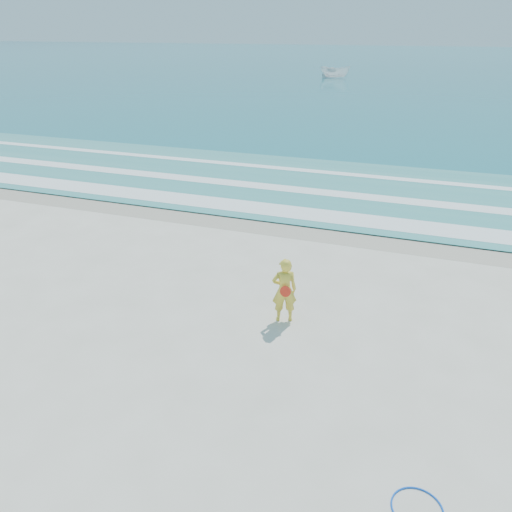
% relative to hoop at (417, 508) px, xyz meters
% --- Properties ---
extents(ground, '(400.00, 400.00, 0.00)m').
position_rel_hoop_xyz_m(ground, '(-4.71, 1.79, -0.01)').
color(ground, silver).
rests_on(ground, ground).
extents(wet_sand, '(400.00, 2.40, 0.00)m').
position_rel_hoop_xyz_m(wet_sand, '(-4.71, 10.79, -0.01)').
color(wet_sand, '#B2A893').
rests_on(wet_sand, ground).
extents(ocean, '(400.00, 190.00, 0.04)m').
position_rel_hoop_xyz_m(ocean, '(-4.71, 106.79, 0.01)').
color(ocean, '#19727F').
rests_on(ocean, ground).
extents(shallow, '(400.00, 10.00, 0.01)m').
position_rel_hoop_xyz_m(shallow, '(-4.71, 15.79, 0.03)').
color(shallow, '#59B7AD').
rests_on(shallow, ocean).
extents(foam_near, '(400.00, 1.40, 0.01)m').
position_rel_hoop_xyz_m(foam_near, '(-4.71, 12.09, 0.04)').
color(foam_near, white).
rests_on(foam_near, shallow).
extents(foam_mid, '(400.00, 0.90, 0.01)m').
position_rel_hoop_xyz_m(foam_mid, '(-4.71, 14.99, 0.04)').
color(foam_mid, white).
rests_on(foam_mid, shallow).
extents(foam_far, '(400.00, 0.60, 0.01)m').
position_rel_hoop_xyz_m(foam_far, '(-4.71, 18.29, 0.04)').
color(foam_far, white).
rests_on(foam_far, shallow).
extents(hoop, '(1.01, 1.01, 0.03)m').
position_rel_hoop_xyz_m(hoop, '(0.00, 0.00, 0.00)').
color(hoop, blue).
rests_on(hoop, ground).
extents(boat, '(4.46, 2.18, 1.65)m').
position_rel_hoop_xyz_m(boat, '(-15.01, 67.58, 0.85)').
color(boat, white).
rests_on(boat, ocean).
extents(woman, '(0.72, 0.61, 1.68)m').
position_rel_hoop_xyz_m(woman, '(-3.47, 4.48, 0.83)').
color(woman, yellow).
rests_on(woman, ground).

